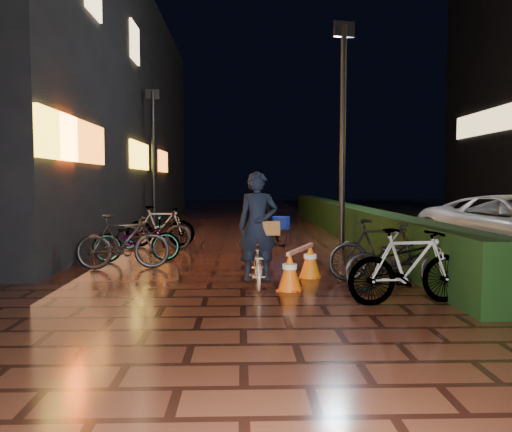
{
  "coord_description": "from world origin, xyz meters",
  "views": [
    {
      "loc": [
        -0.02,
        -8.0,
        1.75
      ],
      "look_at": [
        0.25,
        1.24,
        1.1
      ],
      "focal_mm": 35.0,
      "sensor_mm": 36.0,
      "label": 1
    }
  ],
  "objects": [
    {
      "name": "parked_bikes_hedge",
      "position": [
        2.43,
        -0.26,
        0.53
      ],
      "size": [
        2.07,
        2.27,
        1.09
      ],
      "color": "black",
      "rests_on": "ground"
    },
    {
      "name": "hedge",
      "position": [
        3.3,
        8.0,
        0.5
      ],
      "size": [
        0.7,
        20.0,
        1.0
      ],
      "primitive_type": "cube",
      "color": "black",
      "rests_on": "ground"
    },
    {
      "name": "lamp_post_hedge",
      "position": [
        2.59,
        4.85,
        3.18
      ],
      "size": [
        0.55,
        0.22,
        5.78
      ],
      "color": "black",
      "rests_on": "ground"
    },
    {
      "name": "traffic_barrier",
      "position": [
        0.99,
        0.41,
        0.31
      ],
      "size": [
        0.92,
        1.51,
        0.62
      ],
      "color": "#FF5F0D",
      "rests_on": "ground"
    },
    {
      "name": "parked_bikes_storefront",
      "position": [
        -2.28,
        3.69,
        0.52
      ],
      "size": [
        2.04,
        4.08,
        1.09
      ],
      "color": "black",
      "rests_on": "ground"
    },
    {
      "name": "cart_assembly",
      "position": [
        1.01,
        5.5,
        0.58
      ],
      "size": [
        0.79,
        0.68,
        1.13
      ],
      "color": "black",
      "rests_on": "ground"
    },
    {
      "name": "cyclist",
      "position": [
        0.25,
        0.19,
        0.71
      ],
      "size": [
        0.69,
        1.33,
        1.9
      ],
      "color": "white",
      "rests_on": "ground"
    },
    {
      "name": "lamp_post_sf",
      "position": [
        -3.1,
        9.61,
        2.71
      ],
      "size": [
        0.47,
        0.15,
        4.92
      ],
      "color": "black",
      "rests_on": "ground"
    },
    {
      "name": "ground",
      "position": [
        0.0,
        0.0,
        0.0
      ],
      "size": [
        80.0,
        80.0,
        0.0
      ],
      "primitive_type": "plane",
      "color": "#381911",
      "rests_on": "ground"
    }
  ]
}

